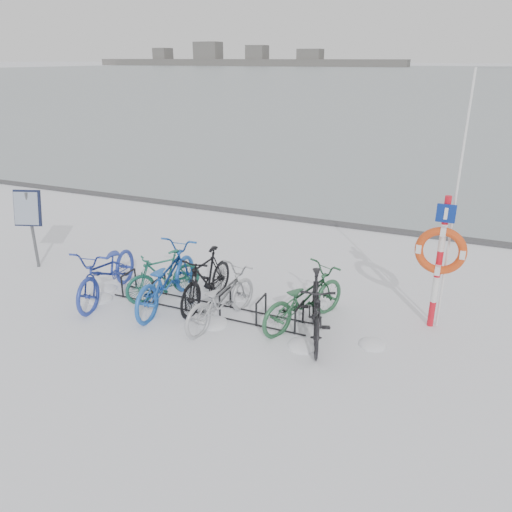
{
  "coord_description": "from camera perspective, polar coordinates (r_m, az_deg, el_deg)",
  "views": [
    {
      "loc": [
        4.14,
        -7.35,
        4.43
      ],
      "look_at": [
        0.72,
        0.6,
        0.98
      ],
      "focal_mm": 35.0,
      "sensor_mm": 36.0,
      "label": 1
    }
  ],
  "objects": [
    {
      "name": "ground",
      "position": [
        9.53,
        -5.46,
        -6.08
      ],
      "size": [
        900.0,
        900.0,
        0.0
      ],
      "primitive_type": "plane",
      "color": "white",
      "rests_on": "ground"
    },
    {
      "name": "bike_rack",
      "position": [
        9.44,
        -5.5,
        -5.11
      ],
      "size": [
        4.0,
        0.48,
        0.46
      ],
      "color": "black",
      "rests_on": "ground"
    },
    {
      "name": "bike_6",
      "position": [
        8.4,
        6.86,
        -5.74
      ],
      "size": [
        1.13,
        1.99,
        1.15
      ],
      "primitive_type": "imported",
      "rotation": [
        0.0,
        0.0,
        0.33
      ],
      "color": "black",
      "rests_on": "ground"
    },
    {
      "name": "quay_edge",
      "position": [
        14.55,
        5.64,
        4.13
      ],
      "size": [
        400.0,
        0.25,
        0.1
      ],
      "primitive_type": "cube",
      "color": "#3F3F42",
      "rests_on": "ground"
    },
    {
      "name": "info_board",
      "position": [
        11.98,
        -24.57,
        4.52
      ],
      "size": [
        0.63,
        0.4,
        1.78
      ],
      "rotation": [
        0.0,
        0.0,
        0.33
      ],
      "color": "#595B5E",
      "rests_on": "ground"
    },
    {
      "name": "bike_0",
      "position": [
        10.17,
        -16.64,
        -1.49
      ],
      "size": [
        1.14,
        2.29,
        1.15
      ],
      "primitive_type": "imported",
      "rotation": [
        0.0,
        0.0,
        0.18
      ],
      "color": "#273A9E",
      "rests_on": "ground"
    },
    {
      "name": "bike_2",
      "position": [
        9.59,
        -10.3,
        -2.28
      ],
      "size": [
        0.92,
        2.27,
        1.17
      ],
      "primitive_type": "imported",
      "rotation": [
        0.0,
        0.0,
        3.21
      ],
      "color": "blue",
      "rests_on": "ground"
    },
    {
      "name": "bike_3",
      "position": [
        9.51,
        -5.72,
        -2.44
      ],
      "size": [
        0.58,
        1.85,
        1.1
      ],
      "primitive_type": "imported",
      "rotation": [
        0.0,
        0.0,
        -0.03
      ],
      "color": "black",
      "rests_on": "ground"
    },
    {
      "name": "snow_drifts",
      "position": [
        9.3,
        -3.03,
        -6.75
      ],
      "size": [
        5.84,
        1.71,
        0.19
      ],
      "color": "white",
      "rests_on": "ground"
    },
    {
      "name": "shoreline",
      "position": [
        295.62,
        -2.17,
        21.43
      ],
      "size": [
        180.0,
        12.0,
        9.5
      ],
      "color": "#4B4B4B",
      "rests_on": "ground"
    },
    {
      "name": "bike_1",
      "position": [
        9.95,
        -10.54,
        -2.01
      ],
      "size": [
        1.23,
        1.6,
        0.96
      ],
      "primitive_type": "imported",
      "rotation": [
        0.0,
        0.0,
        -0.56
      ],
      "color": "#1C5E4B",
      "rests_on": "ground"
    },
    {
      "name": "lifebuoy_station",
      "position": [
        8.83,
        20.38,
        0.55
      ],
      "size": [
        0.83,
        0.23,
        4.3
      ],
      "color": "red",
      "rests_on": "ground"
    },
    {
      "name": "bike_4",
      "position": [
        8.88,
        -4.06,
        -4.6
      ],
      "size": [
        1.04,
        2.0,
        1.0
      ],
      "primitive_type": "imported",
      "rotation": [
        0.0,
        0.0,
        2.94
      ],
      "color": "#A5A7AD",
      "rests_on": "ground"
    },
    {
      "name": "ice_sheet",
      "position": [
        162.46,
        23.05,
        18.59
      ],
      "size": [
        400.0,
        298.0,
        0.02
      ],
      "primitive_type": "cube",
      "color": "#95A2A8",
      "rests_on": "ground"
    },
    {
      "name": "bike_5",
      "position": [
        8.83,
        5.49,
        -4.6
      ],
      "size": [
        1.47,
        2.11,
        1.05
      ],
      "primitive_type": "imported",
      "rotation": [
        0.0,
        0.0,
        2.71
      ],
      "color": "#285A39",
      "rests_on": "ground"
    }
  ]
}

